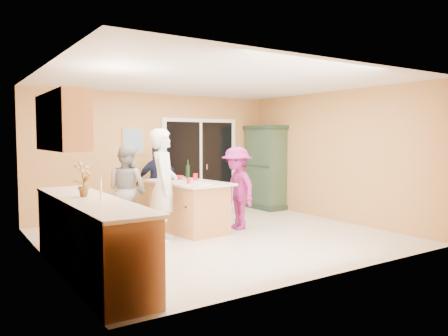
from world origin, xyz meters
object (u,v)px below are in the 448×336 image
woman_white (164,185)px  green_hutch (265,168)px  woman_grey (127,190)px  woman_magenta (237,188)px  kitchen_island (188,208)px  woman_navy (158,183)px

woman_white → green_hutch: bearing=-33.0°
woman_white → woman_grey: 0.86m
woman_white → woman_magenta: 1.53m
kitchen_island → woman_magenta: woman_magenta is taller
woman_white → woman_magenta: woman_white is taller
kitchen_island → woman_navy: (0.01, 1.28, 0.34)m
woman_grey → kitchen_island: bearing=-134.9°
kitchen_island → woman_grey: (-1.01, 0.32, 0.36)m
kitchen_island → green_hutch: (2.72, 1.20, 0.53)m
green_hutch → woman_magenta: (-1.90, -1.55, -0.20)m
woman_navy → woman_white: bearing=80.5°
green_hutch → woman_white: green_hutch is taller
green_hutch → woman_grey: green_hutch is taller
woman_grey → woman_magenta: 1.95m
woman_white → woman_grey: size_ratio=1.17×
woman_navy → woman_magenta: size_ratio=1.01×
green_hutch → woman_grey: 3.84m
green_hutch → woman_navy: size_ratio=1.29×
kitchen_island → woman_white: (-0.70, -0.47, 0.49)m
woman_grey → woman_magenta: size_ratio=1.03×
woman_magenta → woman_navy: bearing=-151.0°
kitchen_island → woman_white: bearing=-150.9°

